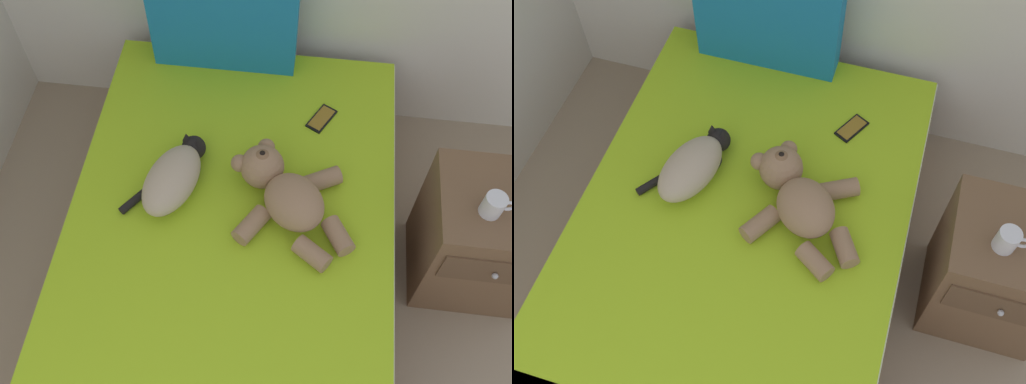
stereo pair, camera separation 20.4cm
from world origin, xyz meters
TOP-DOWN VIEW (x-y plane):
  - bed at (1.25, 2.54)m, footprint 1.32×2.07m
  - patterned_cushion at (1.11, 3.47)m, footprint 0.64×0.15m
  - cat at (1.01, 2.75)m, footprint 0.33×0.42m
  - teddy_bear at (1.45, 2.72)m, footprint 0.51×0.53m
  - cell_phone at (1.57, 3.17)m, footprint 0.13×0.16m
  - nightstand at (2.27, 2.76)m, footprint 0.47×0.46m
  - mug at (2.21, 2.70)m, footprint 0.12×0.08m

SIDE VIEW (x-z plane):
  - bed at x=1.25m, z-range 0.00..0.48m
  - nightstand at x=2.27m, z-range 0.00..0.61m
  - cell_phone at x=1.57m, z-range 0.48..0.49m
  - cat at x=1.01m, z-range 0.48..0.63m
  - teddy_bear at x=1.45m, z-range 0.47..0.66m
  - mug at x=2.21m, z-range 0.61..0.71m
  - patterned_cushion at x=1.11m, z-range 0.48..0.99m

